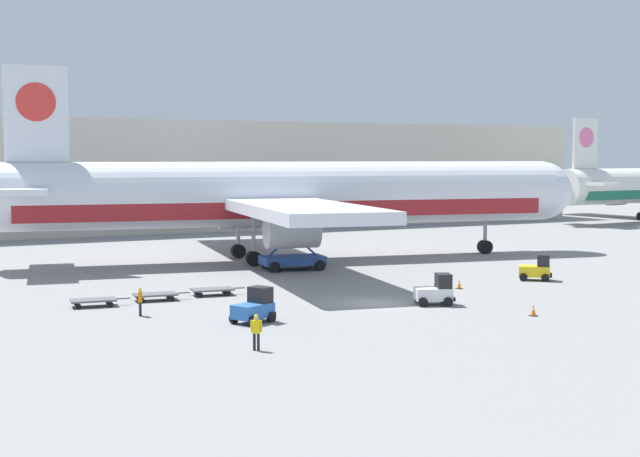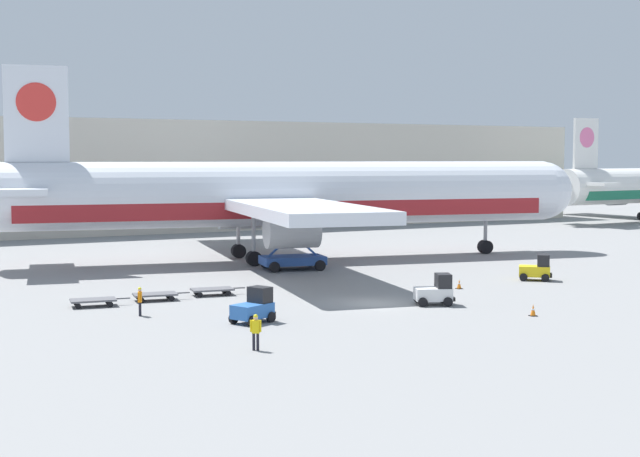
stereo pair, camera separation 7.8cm
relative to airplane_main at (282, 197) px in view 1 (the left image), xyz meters
The scene contains 14 objects.
ground_plane 25.32m from the airplane_main, 100.78° to the right, with size 400.00×400.00×0.00m, color gray.
terminal_building 44.66m from the airplane_main, 66.48° to the left, with size 90.00×18.20×14.00m.
airplane_main is the anchor object (origin of this frame).
scissor_lift_loader 7.61m from the airplane_main, 107.17° to the right, with size 5.65×4.15×5.46m.
baggage_tug_foreground 30.83m from the airplane_main, 117.77° to the right, with size 2.80×2.40×2.00m.
baggage_tug_mid 24.43m from the airplane_main, 60.23° to the right, with size 2.78×2.68×2.00m.
baggage_tug_far 27.14m from the airplane_main, 93.24° to the right, with size 2.79×2.36×2.00m.
baggage_dolly_lead 27.82m from the airplane_main, 140.65° to the right, with size 3.77×1.86×0.48m.
baggage_dolly_second 24.47m from the airplane_main, 135.23° to the right, with size 3.77×1.86×0.48m.
baggage_dolly_third 21.55m from the airplane_main, 127.95° to the right, with size 3.77×1.86×0.48m.
ground_crew_near 38.12m from the airplane_main, 116.75° to the right, with size 0.49×0.38×1.79m.
ground_crew_far 29.66m from the airplane_main, 131.54° to the right, with size 0.34×0.54×1.73m.
traffic_cone_near 33.10m from the airplane_main, 87.66° to the right, with size 0.40×0.40×0.71m.
traffic_cone_far 22.70m from the airplane_main, 79.68° to the right, with size 0.40×0.40×0.69m.
Camera 1 is at (-29.29, -49.01, 9.42)m, focal length 50.00 mm.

